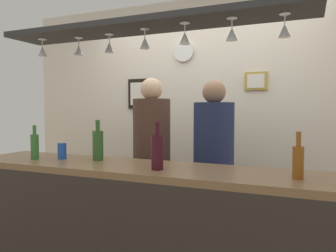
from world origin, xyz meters
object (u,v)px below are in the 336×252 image
(picture_frame_upper_small, at_px, (256,81))
(person_left_brown_shirt, at_px, (152,152))
(drink_can, at_px, (62,151))
(wall_clock, at_px, (184,51))
(bottle_champagne_green, at_px, (98,144))
(bottle_beer_amber_tall, at_px, (298,161))
(bottle_beer_green_import, at_px, (35,146))
(picture_frame_caricature, at_px, (139,94))
(person_right_navy_shirt, at_px, (214,159))
(bottle_wine_dark_red, at_px, (157,151))

(picture_frame_upper_small, bearing_deg, person_left_brown_shirt, -141.00)
(drink_can, xyz_separation_m, picture_frame_upper_small, (1.24, 1.38, 0.60))
(picture_frame_upper_small, height_order, wall_clock, wall_clock)
(bottle_champagne_green, relative_size, wall_clock, 1.36)
(bottle_beer_amber_tall, bearing_deg, bottle_beer_green_import, -178.95)
(picture_frame_caricature, bearing_deg, person_left_brown_shirt, -53.53)
(person_left_brown_shirt, bearing_deg, drink_can, -120.48)
(bottle_beer_green_import, relative_size, picture_frame_upper_small, 1.18)
(bottle_champagne_green, relative_size, drink_can, 2.46)
(picture_frame_caricature, xyz_separation_m, wall_clock, (0.55, -0.01, 0.44))
(person_right_navy_shirt, height_order, wall_clock, wall_clock)
(person_right_navy_shirt, xyz_separation_m, bottle_beer_amber_tall, (0.68, -0.77, 0.14))
(bottle_beer_amber_tall, xyz_separation_m, wall_clock, (-1.20, 1.43, 0.90))
(person_right_navy_shirt, relative_size, drink_can, 13.67)
(picture_frame_upper_small, bearing_deg, wall_clock, -179.53)
(bottle_wine_dark_red, distance_m, bottle_beer_amber_tall, 0.83)
(bottle_beer_green_import, xyz_separation_m, drink_can, (0.17, 0.10, -0.04))
(drink_can, xyz_separation_m, wall_clock, (0.48, 1.37, 0.94))
(bottle_beer_green_import, bearing_deg, person_right_navy_shirt, 34.54)
(wall_clock, bearing_deg, picture_frame_caricature, 179.36)
(drink_can, distance_m, wall_clock, 1.73)
(bottle_champagne_green, xyz_separation_m, wall_clock, (0.19, 1.31, 0.88))
(person_left_brown_shirt, distance_m, bottle_beer_green_import, 1.01)
(bottle_wine_dark_red, distance_m, wall_clock, 1.77)
(bottle_champagne_green, distance_m, bottle_wine_dark_red, 0.60)
(bottle_beer_amber_tall, bearing_deg, bottle_wine_dark_red, -176.30)
(bottle_champagne_green, relative_size, picture_frame_caricature, 0.88)
(person_left_brown_shirt, height_order, bottle_beer_green_import, person_left_brown_shirt)
(bottle_beer_green_import, bearing_deg, bottle_wine_dark_red, -1.07)
(picture_frame_caricature, height_order, wall_clock, wall_clock)
(bottle_wine_dark_red, xyz_separation_m, drink_can, (-0.86, 0.12, -0.06))
(person_right_navy_shirt, distance_m, bottle_wine_dark_red, 0.85)
(picture_frame_upper_small, bearing_deg, bottle_beer_green_import, -133.84)
(person_right_navy_shirt, height_order, bottle_beer_green_import, person_right_navy_shirt)
(bottle_champagne_green, bearing_deg, person_right_navy_shirt, 42.56)
(bottle_wine_dark_red, relative_size, picture_frame_caricature, 0.88)
(bottle_beer_amber_tall, bearing_deg, person_left_brown_shirt, 148.58)
(bottle_beer_green_import, bearing_deg, picture_frame_upper_small, 46.16)
(bottle_wine_dark_red, xyz_separation_m, wall_clock, (-0.38, 1.49, 0.88))
(bottle_wine_dark_red, bearing_deg, person_right_navy_shirt, 80.48)
(bottle_champagne_green, height_order, drink_can, bottle_champagne_green)
(person_left_brown_shirt, relative_size, wall_clock, 7.77)
(bottle_beer_amber_tall, bearing_deg, drink_can, 177.79)
(bottle_beer_green_import, relative_size, wall_clock, 1.18)
(bottle_beer_green_import, bearing_deg, bottle_beer_amber_tall, 1.05)
(person_left_brown_shirt, xyz_separation_m, bottle_beer_amber_tall, (1.27, -0.77, 0.11))
(bottle_wine_dark_red, distance_m, picture_frame_upper_small, 1.63)
(bottle_beer_green_import, xyz_separation_m, wall_clock, (0.65, 1.47, 0.90))
(person_left_brown_shirt, xyz_separation_m, bottle_wine_dark_red, (0.44, -0.83, 0.13))
(drink_can, distance_m, picture_frame_caricature, 1.46)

